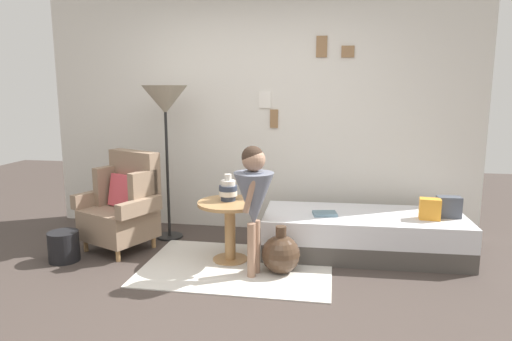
{
  "coord_description": "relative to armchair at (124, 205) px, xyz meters",
  "views": [
    {
      "loc": [
        0.84,
        -3.08,
        1.59
      ],
      "look_at": [
        0.15,
        0.95,
        0.85
      ],
      "focal_mm": 31.88,
      "sensor_mm": 36.0,
      "label": 1
    }
  ],
  "objects": [
    {
      "name": "floor_lamp",
      "position": [
        0.33,
        0.38,
        0.99
      ],
      "size": [
        0.47,
        0.47,
        1.62
      ],
      "color": "black",
      "rests_on": "ground"
    },
    {
      "name": "gallery_wall",
      "position": [
        1.21,
        0.91,
        0.86
      ],
      "size": [
        4.8,
        0.12,
        2.6
      ],
      "color": "silver",
      "rests_on": "ground"
    },
    {
      "name": "book_on_daybed",
      "position": [
        1.99,
        0.11,
        -0.02
      ],
      "size": [
        0.25,
        0.2,
        0.03
      ],
      "primitive_type": "cube",
      "rotation": [
        0.0,
        0.0,
        0.19
      ],
      "color": "slate",
      "rests_on": "daybed"
    },
    {
      "name": "armchair",
      "position": [
        0.0,
        0.0,
        0.0
      ],
      "size": [
        0.89,
        0.8,
        0.97
      ],
      "color": "tan",
      "rests_on": "ground"
    },
    {
      "name": "demijohn_near",
      "position": [
        1.63,
        -0.38,
        -0.27
      ],
      "size": [
        0.34,
        0.34,
        0.42
      ],
      "color": "#473323",
      "rests_on": "ground"
    },
    {
      "name": "pillow_mid",
      "position": [
        2.94,
        0.14,
        0.06
      ],
      "size": [
        0.2,
        0.14,
        0.2
      ],
      "primitive_type": "cube",
      "rotation": [
        0.0,
        0.0,
        -0.1
      ],
      "color": "orange",
      "rests_on": "daybed"
    },
    {
      "name": "person_child",
      "position": [
        1.4,
        -0.48,
        0.28
      ],
      "size": [
        0.34,
        0.34,
        1.13
      ],
      "color": "#A37A60",
      "rests_on": "ground"
    },
    {
      "name": "side_table",
      "position": [
        1.13,
        -0.17,
        -0.03
      ],
      "size": [
        0.59,
        0.59,
        0.57
      ],
      "color": "tan",
      "rests_on": "ground"
    },
    {
      "name": "ground_plane",
      "position": [
        1.21,
        -1.04,
        -0.44
      ],
      "size": [
        12.0,
        12.0,
        0.0
      ],
      "primitive_type": "plane",
      "color": "#423833"
    },
    {
      "name": "rug",
      "position": [
        1.23,
        -0.32,
        -0.43
      ],
      "size": [
        1.68,
        1.17,
        0.01
      ],
      "primitive_type": "cube",
      "color": "silver",
      "rests_on": "ground"
    },
    {
      "name": "daybed",
      "position": [
        2.36,
        0.22,
        -0.24
      ],
      "size": [
        1.92,
        0.86,
        0.4
      ],
      "color": "#4C4742",
      "rests_on": "ground"
    },
    {
      "name": "pillow_head",
      "position": [
        3.13,
        0.24,
        0.06
      ],
      "size": [
        0.22,
        0.13,
        0.2
      ],
      "primitive_type": "cube",
      "rotation": [
        0.0,
        0.0,
        0.06
      ],
      "color": "#474C56",
      "rests_on": "daybed"
    },
    {
      "name": "vase_striped",
      "position": [
        1.1,
        -0.13,
        0.23
      ],
      "size": [
        0.17,
        0.17,
        0.25
      ],
      "color": "#2D384C",
      "rests_on": "side_table"
    },
    {
      "name": "magazine_basket",
      "position": [
        -0.4,
        -0.44,
        -0.3
      ],
      "size": [
        0.28,
        0.28,
        0.28
      ],
      "primitive_type": "cylinder",
      "color": "black",
      "rests_on": "ground"
    }
  ]
}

